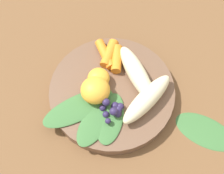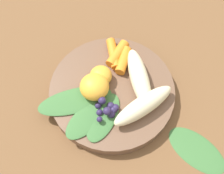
# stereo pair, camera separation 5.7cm
# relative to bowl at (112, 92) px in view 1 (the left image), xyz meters

# --- Properties ---
(ground_plane) EXTENTS (2.40, 2.40, 0.00)m
(ground_plane) POSITION_rel_bowl_xyz_m (0.00, 0.00, -0.01)
(ground_plane) COLOR brown
(bowl) EXTENTS (0.23, 0.23, 0.02)m
(bowl) POSITION_rel_bowl_xyz_m (0.00, 0.00, 0.00)
(bowl) COLOR brown
(bowl) RESTS_ON ground_plane
(banana_peeled_left) EXTENTS (0.07, 0.13, 0.03)m
(banana_peeled_left) POSITION_rel_bowl_xyz_m (0.05, -0.01, 0.03)
(banana_peeled_left) COLOR beige
(banana_peeled_left) RESTS_ON bowl
(banana_peeled_right) EXTENTS (0.13, 0.05, 0.03)m
(banana_peeled_right) POSITION_rel_bowl_xyz_m (0.03, -0.06, 0.03)
(banana_peeled_right) COLOR beige
(banana_peeled_right) RESTS_ON bowl
(orange_segment_near) EXTENTS (0.05, 0.05, 0.04)m
(orange_segment_near) POSITION_rel_bowl_xyz_m (-0.03, 0.01, 0.03)
(orange_segment_near) COLOR #F4A833
(orange_segment_near) RESTS_ON bowl
(orange_segment_far) EXTENTS (0.04, 0.04, 0.03)m
(orange_segment_far) POSITION_rel_bowl_xyz_m (-0.01, 0.03, 0.03)
(orange_segment_far) COLOR #F4A833
(orange_segment_far) RESTS_ON bowl
(carrot_front) EXTENTS (0.05, 0.05, 0.02)m
(carrot_front) POSITION_rel_bowl_xyz_m (0.05, 0.04, 0.02)
(carrot_front) COLOR orange
(carrot_front) RESTS_ON bowl
(carrot_mid_left) EXTENTS (0.06, 0.05, 0.02)m
(carrot_mid_left) POSITION_rel_bowl_xyz_m (0.04, 0.06, 0.02)
(carrot_mid_left) COLOR orange
(carrot_mid_left) RESTS_ON bowl
(carrot_mid_right) EXTENTS (0.04, 0.07, 0.02)m
(carrot_mid_right) POSITION_rel_bowl_xyz_m (0.04, 0.06, 0.02)
(carrot_mid_right) COLOR orange
(carrot_mid_right) RESTS_ON bowl
(blueberry_pile) EXTENTS (0.05, 0.05, 0.03)m
(blueberry_pile) POSITION_rel_bowl_xyz_m (-0.03, -0.03, 0.02)
(blueberry_pile) COLOR #2D234C
(blueberry_pile) RESTS_ON bowl
(kale_leaf_left) EXTENTS (0.14, 0.08, 0.00)m
(kale_leaf_left) POSITION_rel_bowl_xyz_m (-0.07, 0.01, 0.01)
(kale_leaf_left) COLOR #3D7038
(kale_leaf_left) RESTS_ON bowl
(kale_leaf_right) EXTENTS (0.11, 0.08, 0.00)m
(kale_leaf_right) POSITION_rel_bowl_xyz_m (-0.06, -0.03, 0.01)
(kale_leaf_right) COLOR #3D7038
(kale_leaf_right) RESTS_ON bowl
(kale_leaf_rear) EXTENTS (0.11, 0.10, 0.00)m
(kale_leaf_rear) POSITION_rel_bowl_xyz_m (-0.04, -0.04, 0.01)
(kale_leaf_rear) COLOR #3D7038
(kale_leaf_rear) RESTS_ON bowl
(kale_leaf_stray) EXTENTS (0.10, 0.13, 0.01)m
(kale_leaf_stray) POSITION_rel_bowl_xyz_m (0.08, -0.17, -0.01)
(kale_leaf_stray) COLOR #3D7038
(kale_leaf_stray) RESTS_ON ground_plane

